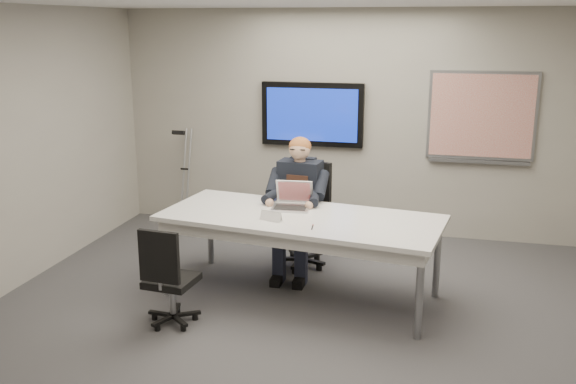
% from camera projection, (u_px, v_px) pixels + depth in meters
% --- Properties ---
extents(floor, '(6.00, 6.00, 0.02)m').
position_uv_depth(floor, '(297.00, 333.00, 5.57)').
color(floor, '#3A3A3D').
rests_on(floor, ground).
extents(wall_back, '(6.00, 0.02, 2.80)m').
position_uv_depth(wall_back, '(352.00, 123.00, 8.03)').
color(wall_back, '#A3A093').
rests_on(wall_back, ground).
extents(wall_front, '(6.00, 0.02, 2.80)m').
position_uv_depth(wall_front, '(114.00, 356.00, 2.40)').
color(wall_front, '#A3A093').
rests_on(wall_front, ground).
extents(conference_table, '(2.80, 1.46, 0.82)m').
position_uv_depth(conference_table, '(301.00, 225.00, 6.17)').
color(conference_table, white).
rests_on(conference_table, ground).
extents(tv_display, '(1.30, 0.09, 0.80)m').
position_uv_depth(tv_display, '(312.00, 114.00, 8.07)').
color(tv_display, black).
rests_on(tv_display, wall_back).
extents(whiteboard, '(1.25, 0.08, 1.10)m').
position_uv_depth(whiteboard, '(482.00, 117.00, 7.61)').
color(whiteboard, gray).
rests_on(whiteboard, wall_back).
extents(office_chair_far, '(0.70, 0.70, 1.15)m').
position_uv_depth(office_chair_far, '(303.00, 234.00, 7.08)').
color(office_chair_far, black).
rests_on(office_chair_far, ground).
extents(office_chair_near, '(0.47, 0.47, 0.92)m').
position_uv_depth(office_chair_near, '(170.00, 294.00, 5.67)').
color(office_chair_near, black).
rests_on(office_chair_near, ground).
extents(seated_person, '(0.47, 0.81, 1.46)m').
position_uv_depth(seated_person, '(296.00, 221.00, 6.78)').
color(seated_person, '#212437').
rests_on(seated_person, office_chair_far).
extents(crutch, '(0.22, 0.77, 1.39)m').
position_uv_depth(crutch, '(186.00, 175.00, 8.49)').
color(crutch, '#9DA0A4').
rests_on(crutch, ground).
extents(laptop, '(0.39, 0.37, 0.26)m').
position_uv_depth(laptop, '(292.00, 201.00, 6.41)').
color(laptop, '#B2B2B4').
rests_on(laptop, conference_table).
extents(name_tent, '(0.23, 0.12, 0.09)m').
position_uv_depth(name_tent, '(271.00, 216.00, 5.99)').
color(name_tent, silver).
rests_on(name_tent, conference_table).
extents(pen, '(0.03, 0.14, 0.01)m').
position_uv_depth(pen, '(312.00, 227.00, 5.79)').
color(pen, black).
rests_on(pen, conference_table).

